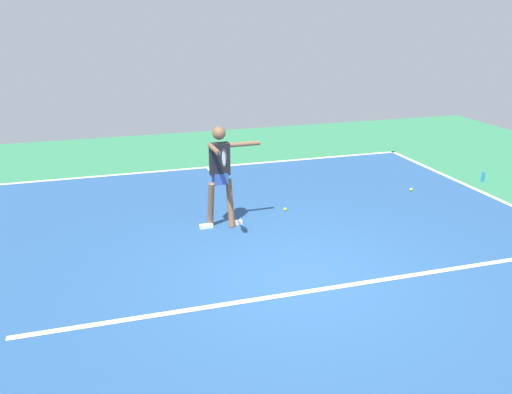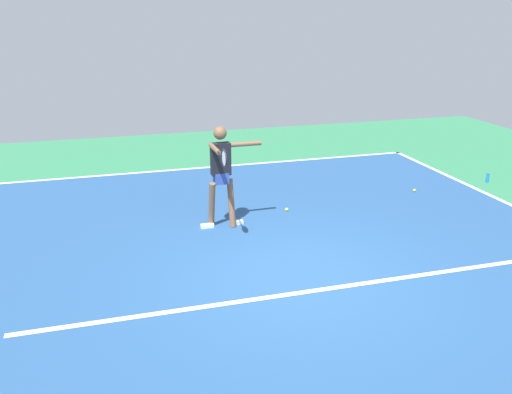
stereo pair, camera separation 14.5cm
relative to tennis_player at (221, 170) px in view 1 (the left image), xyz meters
name	(u,v)px [view 1 (the left image)]	position (x,y,z in m)	size (l,w,h in m)	color
ground_plane	(299,276)	(-0.62, 2.23, -1.07)	(20.77, 20.77, 0.00)	#2D754C
court_surface	(299,276)	(-0.62, 2.23, -1.07)	(10.53, 12.45, 0.00)	navy
court_line_baseline_near	(208,167)	(-0.62, -3.94, -1.07)	(10.53, 0.10, 0.01)	white
court_line_service	(311,291)	(-0.62, 2.70, -1.07)	(7.90, 0.10, 0.01)	white
court_line_centre_mark	(210,169)	(-0.62, -3.74, -1.07)	(0.10, 0.30, 0.01)	white
tennis_player	(221,170)	(0.00, 0.00, 0.00)	(1.14, 1.23, 1.85)	brown
tennis_ball_centre_court	(411,190)	(-4.42, -0.80, -1.04)	(0.07, 0.07, 0.07)	yellow
tennis_ball_near_service_line	(285,209)	(-1.38, -0.44, -1.04)	(0.07, 0.07, 0.07)	yellow
tennis_ball_by_baseline	(213,173)	(-0.61, -3.28, -1.04)	(0.07, 0.07, 0.07)	#C6E53D
water_bottle	(483,177)	(-6.37, -0.93, -0.96)	(0.07, 0.07, 0.22)	blue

